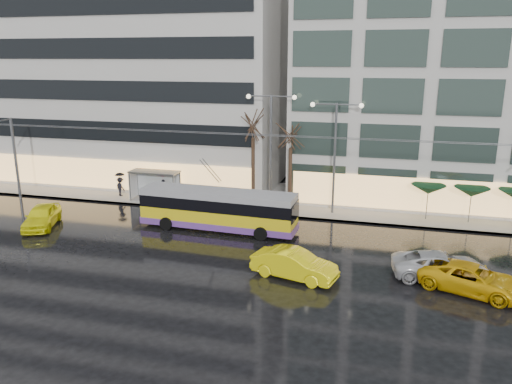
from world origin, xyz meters
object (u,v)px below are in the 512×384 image
(bus_shelter, at_px, (152,178))
(street_lamp_near, at_px, (271,136))
(trolleybus, at_px, (218,211))
(taxi_a, at_px, (42,216))

(bus_shelter, distance_m, street_lamp_near, 11.14)
(trolleybus, distance_m, street_lamp_near, 7.72)
(trolleybus, height_order, bus_shelter, trolleybus)
(trolleybus, xyz_separation_m, bus_shelter, (-7.90, 5.59, 0.55))
(bus_shelter, bearing_deg, trolleybus, -35.28)
(street_lamp_near, relative_size, taxi_a, 1.91)
(bus_shelter, relative_size, taxi_a, 0.89)
(trolleybus, xyz_separation_m, street_lamp_near, (2.48, 5.70, 4.58))
(trolleybus, bearing_deg, taxi_a, -167.74)
(street_lamp_near, height_order, taxi_a, street_lamp_near)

